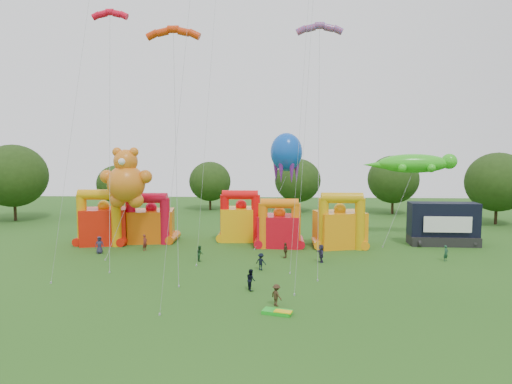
{
  "coord_description": "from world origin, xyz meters",
  "views": [
    {
      "loc": [
        4.41,
        -26.72,
        11.37
      ],
      "look_at": [
        2.24,
        18.0,
        7.11
      ],
      "focal_mm": 32.0,
      "sensor_mm": 36.0,
      "label": 1
    }
  ],
  "objects_px": {
    "bouncy_castle_0": "(103,223)",
    "teddy_bear_kite": "(125,188)",
    "octopus_kite": "(276,195)",
    "bouncy_castle_2": "(241,221)",
    "spectator_0": "(99,245)",
    "stage_trailer": "(443,224)",
    "gecko_kite": "(402,198)",
    "spectator_4": "(285,250)"
  },
  "relations": [
    {
      "from": "bouncy_castle_0",
      "to": "octopus_kite",
      "type": "height_order",
      "value": "octopus_kite"
    },
    {
      "from": "octopus_kite",
      "to": "spectator_0",
      "type": "xyz_separation_m",
      "value": [
        -19.08,
        -7.84,
        -4.78
      ]
    },
    {
      "from": "stage_trailer",
      "to": "spectator_0",
      "type": "relative_size",
      "value": 4.22
    },
    {
      "from": "gecko_kite",
      "to": "spectator_0",
      "type": "relative_size",
      "value": 6.33
    },
    {
      "from": "bouncy_castle_2",
      "to": "gecko_kite",
      "type": "distance_m",
      "value": 20.08
    },
    {
      "from": "bouncy_castle_0",
      "to": "spectator_0",
      "type": "xyz_separation_m",
      "value": [
        1.46,
        -5.0,
        -1.59
      ]
    },
    {
      "from": "bouncy_castle_2",
      "to": "bouncy_castle_0",
      "type": "bearing_deg",
      "value": -170.08
    },
    {
      "from": "stage_trailer",
      "to": "teddy_bear_kite",
      "type": "bearing_deg",
      "value": -172.89
    },
    {
      "from": "bouncy_castle_0",
      "to": "gecko_kite",
      "type": "bearing_deg",
      "value": 6.01
    },
    {
      "from": "teddy_bear_kite",
      "to": "gecko_kite",
      "type": "relative_size",
      "value": 0.98
    },
    {
      "from": "bouncy_castle_2",
      "to": "spectator_4",
      "type": "distance_m",
      "value": 10.53
    },
    {
      "from": "stage_trailer",
      "to": "gecko_kite",
      "type": "xyz_separation_m",
      "value": [
        -4.29,
        2.32,
        2.87
      ]
    },
    {
      "from": "bouncy_castle_2",
      "to": "stage_trailer",
      "type": "distance_m",
      "value": 24.18
    },
    {
      "from": "stage_trailer",
      "to": "gecko_kite",
      "type": "relative_size",
      "value": 0.67
    },
    {
      "from": "gecko_kite",
      "to": "spectator_0",
      "type": "height_order",
      "value": "gecko_kite"
    },
    {
      "from": "octopus_kite",
      "to": "bouncy_castle_0",
      "type": "bearing_deg",
      "value": -172.12
    },
    {
      "from": "spectator_4",
      "to": "gecko_kite",
      "type": "bearing_deg",
      "value": 145.83
    },
    {
      "from": "bouncy_castle_0",
      "to": "octopus_kite",
      "type": "relative_size",
      "value": 0.49
    },
    {
      "from": "bouncy_castle_0",
      "to": "bouncy_castle_2",
      "type": "relative_size",
      "value": 1.05
    },
    {
      "from": "spectator_0",
      "to": "bouncy_castle_0",
      "type": "bearing_deg",
      "value": 82.67
    },
    {
      "from": "teddy_bear_kite",
      "to": "octopus_kite",
      "type": "bearing_deg",
      "value": 19.45
    },
    {
      "from": "gecko_kite",
      "to": "octopus_kite",
      "type": "height_order",
      "value": "octopus_kite"
    },
    {
      "from": "bouncy_castle_2",
      "to": "teddy_bear_kite",
      "type": "bearing_deg",
      "value": -154.62
    },
    {
      "from": "gecko_kite",
      "to": "spectator_4",
      "type": "height_order",
      "value": "gecko_kite"
    },
    {
      "from": "bouncy_castle_0",
      "to": "teddy_bear_kite",
      "type": "xyz_separation_m",
      "value": [
        3.76,
        -3.09,
        4.44
      ]
    },
    {
      "from": "teddy_bear_kite",
      "to": "spectator_4",
      "type": "bearing_deg",
      "value": -9.44
    },
    {
      "from": "bouncy_castle_2",
      "to": "spectator_0",
      "type": "xyz_separation_m",
      "value": [
        -14.8,
        -7.84,
        -1.49
      ]
    },
    {
      "from": "bouncy_castle_0",
      "to": "spectator_4",
      "type": "xyz_separation_m",
      "value": [
        21.65,
        -6.06,
        -1.71
      ]
    },
    {
      "from": "spectator_4",
      "to": "spectator_0",
      "type": "bearing_deg",
      "value": -71.48
    },
    {
      "from": "teddy_bear_kite",
      "to": "octopus_kite",
      "type": "xyz_separation_m",
      "value": [
        16.79,
        5.93,
        -1.25
      ]
    },
    {
      "from": "bouncy_castle_2",
      "to": "octopus_kite",
      "type": "height_order",
      "value": "octopus_kite"
    },
    {
      "from": "bouncy_castle_0",
      "to": "teddy_bear_kite",
      "type": "height_order",
      "value": "teddy_bear_kite"
    },
    {
      "from": "teddy_bear_kite",
      "to": "spectator_4",
      "type": "height_order",
      "value": "teddy_bear_kite"
    },
    {
      "from": "spectator_4",
      "to": "teddy_bear_kite",
      "type": "bearing_deg",
      "value": -77.9
    },
    {
      "from": "teddy_bear_kite",
      "to": "octopus_kite",
      "type": "distance_m",
      "value": 17.85
    },
    {
      "from": "octopus_kite",
      "to": "spectator_0",
      "type": "bearing_deg",
      "value": -157.66
    },
    {
      "from": "stage_trailer",
      "to": "spectator_4",
      "type": "distance_m",
      "value": 20.28
    },
    {
      "from": "spectator_0",
      "to": "spectator_4",
      "type": "height_order",
      "value": "spectator_0"
    },
    {
      "from": "bouncy_castle_2",
      "to": "octopus_kite",
      "type": "bearing_deg",
      "value": -0.03
    },
    {
      "from": "bouncy_castle_0",
      "to": "teddy_bear_kite",
      "type": "relative_size",
      "value": 0.57
    },
    {
      "from": "gecko_kite",
      "to": "octopus_kite",
      "type": "xyz_separation_m",
      "value": [
        -15.56,
        -0.96,
        0.41
      ]
    },
    {
      "from": "teddy_bear_kite",
      "to": "bouncy_castle_2",
      "type": "bearing_deg",
      "value": 25.38
    }
  ]
}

